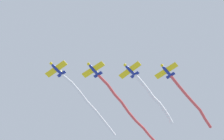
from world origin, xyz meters
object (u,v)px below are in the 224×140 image
(airplane_left_wing, at_px, (93,69))
(airplane_right_wing, at_px, (130,70))
(airplane_lead, at_px, (56,69))
(airplane_slot, at_px, (166,71))

(airplane_left_wing, bearing_deg, airplane_right_wing, 128.37)
(airplane_left_wing, xyz_separation_m, airplane_right_wing, (-0.22, -8.63, 0.25))
(airplane_lead, distance_m, airplane_right_wing, 17.28)
(airplane_left_wing, height_order, airplane_slot, airplane_slot)
(airplane_lead, height_order, airplane_left_wing, airplane_left_wing)
(airplane_lead, distance_m, airplane_left_wing, 8.64)
(airplane_slot, bearing_deg, airplane_left_wing, -49.10)
(airplane_lead, xyz_separation_m, airplane_left_wing, (-0.23, -8.64, 0.25))
(airplane_right_wing, relative_size, airplane_slot, 0.97)
(airplane_slot, bearing_deg, airplane_right_wing, -49.13)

